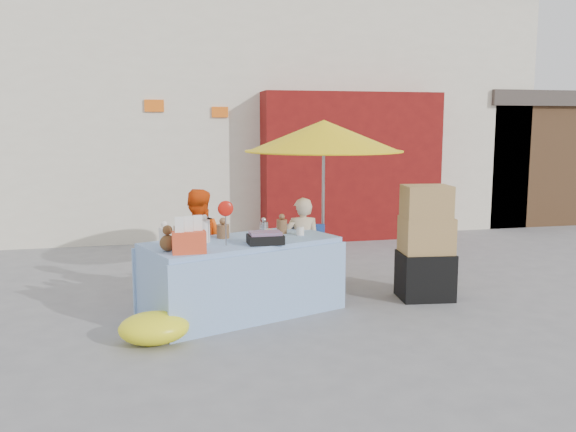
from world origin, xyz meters
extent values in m
plane|color=slate|center=(0.00, 0.00, 0.00)|extent=(80.00, 80.00, 0.00)
cube|color=silver|center=(0.00, 7.00, 2.25)|extent=(12.00, 5.00, 4.50)
cube|color=maroon|center=(2.20, 4.20, 1.30)|extent=(3.20, 0.60, 2.60)
cube|color=#4C331E|center=(6.50, 6.00, 1.20)|extent=(2.60, 3.00, 2.40)
cube|color=#3F3833|center=(6.50, 6.00, 2.55)|extent=(2.80, 3.20, 0.30)
cube|color=orange|center=(-1.20, 4.48, 2.35)|extent=(0.32, 0.04, 0.20)
cube|color=orange|center=(-0.10, 4.48, 2.25)|extent=(0.28, 0.04, 0.18)
cube|color=#8CACE0|center=(-0.41, 0.28, 0.40)|extent=(2.23, 1.56, 0.81)
cube|color=#8CACE0|center=(-0.24, -0.16, 0.38)|extent=(1.97, 0.76, 0.75)
cube|color=#8CACE0|center=(-0.57, 0.72, 0.38)|extent=(1.97, 0.76, 0.75)
cylinder|color=white|center=(-1.22, 0.15, 0.90)|extent=(0.15, 0.15, 0.19)
cylinder|color=brown|center=(-1.05, 0.33, 0.89)|extent=(0.17, 0.17, 0.17)
cylinder|color=white|center=(-0.80, 0.25, 0.92)|extent=(0.14, 0.14, 0.24)
cylinder|color=brown|center=(-0.58, 0.44, 0.88)|extent=(0.18, 0.18, 0.15)
cylinder|color=#B2B2B7|center=(-0.09, 0.65, 0.87)|extent=(0.12, 0.12, 0.13)
cylinder|color=brown|center=(0.11, 0.58, 0.89)|extent=(0.15, 0.15, 0.16)
cylinder|color=white|center=(-0.09, 0.34, 0.85)|extent=(0.11, 0.11, 0.10)
cylinder|color=white|center=(0.29, 0.42, 0.85)|extent=(0.11, 0.11, 0.10)
sphere|color=brown|center=(-1.19, -0.13, 0.89)|extent=(0.16, 0.16, 0.16)
ellipsoid|color=red|center=(-0.60, 0.03, 1.19)|extent=(0.17, 0.11, 0.16)
cube|color=red|center=(-1.00, -0.28, 0.91)|extent=(0.35, 0.25, 0.21)
cube|color=black|center=(-0.19, 0.01, 0.85)|extent=(0.43, 0.37, 0.10)
cube|color=navy|center=(-0.84, 0.67, 0.23)|extent=(0.57, 0.55, 0.45)
cube|color=navy|center=(-0.79, 0.88, 0.65)|extent=(0.48, 0.14, 0.40)
cube|color=navy|center=(0.41, 0.67, 0.23)|extent=(0.57, 0.55, 0.45)
cube|color=navy|center=(0.46, 0.88, 0.65)|extent=(0.48, 0.14, 0.40)
imported|color=#F24D0C|center=(-0.84, 0.82, 0.66)|extent=(0.73, 0.62, 1.31)
imported|color=#CBB18F|center=(0.41, 0.82, 0.59)|extent=(0.48, 0.37, 1.18)
cylinder|color=gray|center=(0.71, 0.97, 1.00)|extent=(0.04, 0.04, 2.00)
cone|color=yellow|center=(0.71, 0.97, 1.90)|extent=(1.90, 1.90, 0.38)
cylinder|color=yellow|center=(0.71, 0.97, 1.72)|extent=(1.90, 1.90, 0.02)
cube|color=black|center=(1.78, 0.33, 0.28)|extent=(0.66, 0.57, 0.55)
cube|color=#A8834C|center=(1.78, 0.33, 0.76)|extent=(0.62, 0.51, 0.42)
cube|color=#A8834C|center=(1.76, 0.31, 1.16)|extent=(0.57, 0.46, 0.37)
ellipsoid|color=yellow|center=(-1.36, -0.47, 0.15)|extent=(0.79, 0.70, 0.30)
camera|label=1|loc=(-1.39, -6.09, 2.03)|focal=38.00mm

